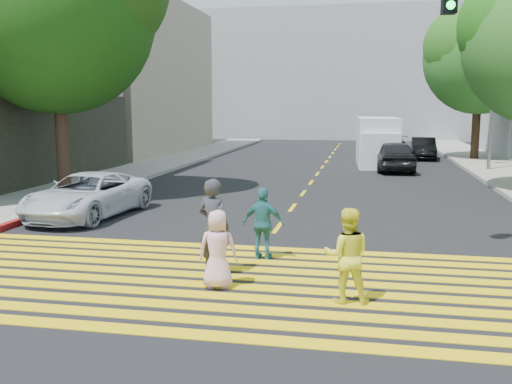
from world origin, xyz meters
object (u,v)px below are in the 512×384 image
(dark_car_near, at_px, (394,156))
(dark_car_parked, at_px, (423,148))
(silver_car, at_px, (389,144))
(tree_right_far, at_px, (481,52))
(pedestrian_man, at_px, (214,227))
(tree_left, at_px, (58,3))
(pedestrian_woman, at_px, (347,255))
(white_van, at_px, (377,143))
(pedestrian_child, at_px, (218,249))
(pedestrian_extra, at_px, (263,224))
(white_sedan, at_px, (88,195))

(dark_car_near, bearing_deg, dark_car_parked, -110.49)
(silver_car, relative_size, dark_car_parked, 1.22)
(tree_right_far, relative_size, pedestrian_man, 4.94)
(tree_left, bearing_deg, pedestrian_woman, -42.86)
(pedestrian_woman, xyz_separation_m, white_van, (0.80, 21.79, 0.42))
(dark_car_near, relative_size, white_van, 0.81)
(pedestrian_man, distance_m, dark_car_near, 18.69)
(white_van, bearing_deg, pedestrian_man, -102.17)
(silver_car, bearing_deg, dark_car_parked, 116.83)
(tree_right_far, bearing_deg, pedestrian_child, -108.94)
(pedestrian_man, height_order, silver_car, pedestrian_man)
(dark_car_parked, relative_size, white_van, 0.71)
(pedestrian_woman, distance_m, pedestrian_child, 2.27)
(pedestrian_man, distance_m, silver_car, 28.21)
(pedestrian_man, xyz_separation_m, dark_car_parked, (6.09, 24.97, -0.28))
(tree_left, xyz_separation_m, pedestrian_extra, (8.45, -7.16, -5.88))
(pedestrian_extra, distance_m, dark_car_near, 17.33)
(dark_car_parked, bearing_deg, pedestrian_child, -100.44)
(white_van, bearing_deg, silver_car, 80.23)
(pedestrian_woman, distance_m, white_sedan, 9.55)
(pedestrian_woman, height_order, white_sedan, pedestrian_woman)
(pedestrian_extra, distance_m, white_van, 19.62)
(white_sedan, bearing_deg, silver_car, 73.48)
(tree_right_far, bearing_deg, tree_left, -136.01)
(tree_left, bearing_deg, pedestrian_man, -47.39)
(silver_car, relative_size, white_van, 0.87)
(white_sedan, xyz_separation_m, silver_car, (9.22, 23.18, 0.06))
(pedestrian_child, height_order, white_van, white_van)
(tree_right_far, xyz_separation_m, pedestrian_man, (-8.97, -24.49, -5.21))
(white_van, bearing_deg, pedestrian_extra, -100.63)
(tree_left, bearing_deg, dark_car_near, 39.81)
(dark_car_near, bearing_deg, pedestrian_woman, 81.34)
(pedestrian_man, distance_m, white_sedan, 6.90)
(dark_car_parked, height_order, white_van, white_van)
(tree_left, height_order, pedestrian_man, tree_left)
(pedestrian_extra, distance_m, dark_car_parked, 24.34)
(pedestrian_extra, bearing_deg, white_sedan, -24.47)
(pedestrian_child, xyz_separation_m, dark_car_near, (3.81, 19.04, 0.05))
(pedestrian_man, bearing_deg, tree_right_far, -89.32)
(pedestrian_woman, bearing_deg, white_van, -97.08)
(pedestrian_child, bearing_deg, white_sedan, -52.16)
(pedestrian_man, height_order, white_van, white_van)
(pedestrian_extra, height_order, white_sedan, pedestrian_extra)
(dark_car_near, bearing_deg, white_van, -76.54)
(tree_right_far, relative_size, dark_car_near, 2.05)
(tree_left, bearing_deg, white_van, 48.05)
(pedestrian_child, relative_size, pedestrian_extra, 0.93)
(pedestrian_child, height_order, dark_car_parked, pedestrian_child)
(white_sedan, bearing_deg, white_van, 67.51)
(dark_car_near, distance_m, silver_car, 9.67)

